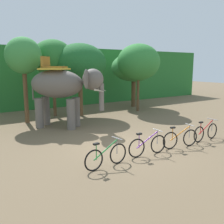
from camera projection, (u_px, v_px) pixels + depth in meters
ground_plane at (126, 146)px, 10.53m from camera, size 80.00×80.00×0.00m
foliage_hedge at (26, 77)px, 21.62m from camera, size 36.00×6.00×4.74m
tree_far_left at (23, 56)px, 14.28m from camera, size 2.02×2.02×4.89m
tree_center_right at (53, 58)px, 16.30m from camera, size 2.64×2.64×4.96m
tree_far_right at (80, 63)px, 16.49m from camera, size 3.44×3.44×4.73m
tree_left at (139, 62)px, 18.24m from camera, size 3.08×3.08×4.86m
tree_right at (134, 68)px, 20.38m from camera, size 3.59×3.59×4.32m
elephant at (63, 87)px, 13.47m from camera, size 3.64×3.72×3.78m
bike_green at (106, 156)px, 8.30m from camera, size 1.71×0.52×0.92m
bike_purple at (148, 145)px, 9.42m from camera, size 1.71×0.52×0.92m
bike_orange at (180, 138)px, 10.32m from camera, size 1.69×0.52×0.92m
bike_red at (206, 132)px, 11.33m from camera, size 1.71×0.52×0.92m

